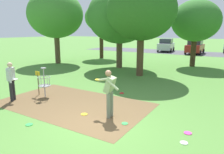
{
  "coord_description": "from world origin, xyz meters",
  "views": [
    {
      "loc": [
        3.82,
        -5.29,
        3.05
      ],
      "look_at": [
        -1.03,
        2.6,
        1.0
      ],
      "focal_mm": 33.97,
      "sensor_mm": 36.0,
      "label": 1
    }
  ],
  "objects_px": {
    "disc_golf_basket": "(44,81)",
    "tree_near_left": "(141,11)",
    "tree_mid_right": "(101,18)",
    "frisbee_far_right": "(29,125)",
    "tree_near_right": "(120,16)",
    "parked_car_center_left": "(195,47)",
    "tree_mid_center": "(55,15)",
    "player_throwing": "(11,79)",
    "parked_car_leftmost": "(166,45)",
    "tree_far_center": "(196,21)",
    "frisbee_scattered_a": "(84,114)",
    "frisbee_scattered_b": "(188,133)",
    "frisbee_by_tee": "(184,143)",
    "frisbee_mid_grass": "(125,124)",
    "player_foreground_watching": "(109,90)",
    "frisbee_far_left": "(122,93)"
  },
  "relations": [
    {
      "from": "frisbee_far_right",
      "to": "parked_car_center_left",
      "type": "relative_size",
      "value": 0.06
    },
    {
      "from": "frisbee_by_tee",
      "to": "tree_near_right",
      "type": "relative_size",
      "value": 0.03
    },
    {
      "from": "disc_golf_basket",
      "to": "tree_near_left",
      "type": "height_order",
      "value": "tree_near_left"
    },
    {
      "from": "disc_golf_basket",
      "to": "tree_near_right",
      "type": "relative_size",
      "value": 0.22
    },
    {
      "from": "tree_far_center",
      "to": "tree_mid_right",
      "type": "bearing_deg",
      "value": 177.4
    },
    {
      "from": "frisbee_by_tee",
      "to": "frisbee_far_left",
      "type": "height_order",
      "value": "same"
    },
    {
      "from": "frisbee_far_right",
      "to": "tree_near_right",
      "type": "distance_m",
      "value": 12.21
    },
    {
      "from": "tree_near_left",
      "to": "tree_mid_right",
      "type": "xyz_separation_m",
      "value": [
        -7.51,
        6.38,
        0.06
      ]
    },
    {
      "from": "tree_near_right",
      "to": "tree_far_center",
      "type": "xyz_separation_m",
      "value": [
        5.06,
        3.88,
        -0.35
      ]
    },
    {
      "from": "frisbee_scattered_b",
      "to": "disc_golf_basket",
      "type": "bearing_deg",
      "value": 178.04
    },
    {
      "from": "frisbee_far_right",
      "to": "tree_mid_center",
      "type": "height_order",
      "value": "tree_mid_center"
    },
    {
      "from": "tree_near_right",
      "to": "parked_car_center_left",
      "type": "bearing_deg",
      "value": 77.13
    },
    {
      "from": "frisbee_scattered_a",
      "to": "parked_car_leftmost",
      "type": "bearing_deg",
      "value": 100.94
    },
    {
      "from": "frisbee_scattered_b",
      "to": "parked_car_leftmost",
      "type": "height_order",
      "value": "parked_car_leftmost"
    },
    {
      "from": "frisbee_mid_grass",
      "to": "frisbee_scattered_a",
      "type": "bearing_deg",
      "value": -177.25
    },
    {
      "from": "disc_golf_basket",
      "to": "parked_car_leftmost",
      "type": "bearing_deg",
      "value": 94.43
    },
    {
      "from": "disc_golf_basket",
      "to": "parked_car_leftmost",
      "type": "relative_size",
      "value": 0.32
    },
    {
      "from": "frisbee_scattered_a",
      "to": "frisbee_scattered_b",
      "type": "distance_m",
      "value": 3.63
    },
    {
      "from": "frisbee_mid_grass",
      "to": "frisbee_far_right",
      "type": "xyz_separation_m",
      "value": [
        -2.65,
        -1.72,
        0.0
      ]
    },
    {
      "from": "frisbee_scattered_a",
      "to": "frisbee_scattered_b",
      "type": "height_order",
      "value": "same"
    },
    {
      "from": "frisbee_mid_grass",
      "to": "parked_car_center_left",
      "type": "height_order",
      "value": "parked_car_center_left"
    },
    {
      "from": "frisbee_by_tee",
      "to": "tree_far_center",
      "type": "xyz_separation_m",
      "value": [
        -2.47,
        13.5,
        3.78
      ]
    },
    {
      "from": "disc_golf_basket",
      "to": "frisbee_by_tee",
      "type": "distance_m",
      "value": 6.68
    },
    {
      "from": "frisbee_scattered_a",
      "to": "tree_mid_center",
      "type": "xyz_separation_m",
      "value": [
        -10.02,
        8.54,
        4.41
      ]
    },
    {
      "from": "tree_far_center",
      "to": "frisbee_scattered_a",
      "type": "bearing_deg",
      "value": -95.0
    },
    {
      "from": "frisbee_scattered_a",
      "to": "parked_car_leftmost",
      "type": "distance_m",
      "value": 25.4
    },
    {
      "from": "tree_near_left",
      "to": "tree_far_center",
      "type": "height_order",
      "value": "tree_near_left"
    },
    {
      "from": "tree_near_right",
      "to": "parked_car_center_left",
      "type": "xyz_separation_m",
      "value": [
        3.28,
        14.36,
        -3.22
      ]
    },
    {
      "from": "player_throwing",
      "to": "parked_car_leftmost",
      "type": "height_order",
      "value": "parked_car_leftmost"
    },
    {
      "from": "tree_far_center",
      "to": "parked_car_center_left",
      "type": "height_order",
      "value": "tree_far_center"
    },
    {
      "from": "frisbee_scattered_b",
      "to": "tree_near_right",
      "type": "distance_m",
      "value": 12.4
    },
    {
      "from": "tree_near_left",
      "to": "tree_mid_right",
      "type": "distance_m",
      "value": 9.86
    },
    {
      "from": "frisbee_scattered_b",
      "to": "tree_near_right",
      "type": "bearing_deg",
      "value": 129.86
    },
    {
      "from": "frisbee_mid_grass",
      "to": "frisbee_by_tee",
      "type": "bearing_deg",
      "value": -6.67
    },
    {
      "from": "disc_golf_basket",
      "to": "frisbee_by_tee",
      "type": "bearing_deg",
      "value": -7.52
    },
    {
      "from": "player_throwing",
      "to": "parked_car_center_left",
      "type": "height_order",
      "value": "parked_car_center_left"
    },
    {
      "from": "tree_mid_center",
      "to": "frisbee_scattered_b",
      "type": "bearing_deg",
      "value": -30.57
    },
    {
      "from": "frisbee_mid_grass",
      "to": "frisbee_far_right",
      "type": "bearing_deg",
      "value": -146.97
    },
    {
      "from": "disc_golf_basket",
      "to": "tree_mid_center",
      "type": "xyz_separation_m",
      "value": [
        -7.07,
        7.82,
        3.67
      ]
    },
    {
      "from": "player_foreground_watching",
      "to": "frisbee_scattered_a",
      "type": "relative_size",
      "value": 6.84
    },
    {
      "from": "player_throwing",
      "to": "frisbee_by_tee",
      "type": "height_order",
      "value": "player_throwing"
    },
    {
      "from": "player_foreground_watching",
      "to": "parked_car_center_left",
      "type": "relative_size",
      "value": 0.41
    },
    {
      "from": "tree_mid_center",
      "to": "tree_far_center",
      "type": "xyz_separation_m",
      "value": [
        11.19,
        4.81,
        -0.63
      ]
    },
    {
      "from": "player_foreground_watching",
      "to": "tree_far_center",
      "type": "xyz_separation_m",
      "value": [
        0.25,
        13.03,
        2.81
      ]
    },
    {
      "from": "player_throwing",
      "to": "parked_car_center_left",
      "type": "xyz_separation_m",
      "value": [
        3.08,
        24.22,
        -0.05
      ]
    },
    {
      "from": "frisbee_scattered_b",
      "to": "frisbee_mid_grass",
      "type": "bearing_deg",
      "value": -167.97
    },
    {
      "from": "frisbee_scattered_a",
      "to": "frisbee_scattered_b",
      "type": "relative_size",
      "value": 1.05
    },
    {
      "from": "frisbee_far_right",
      "to": "tree_mid_center",
      "type": "relative_size",
      "value": 0.04
    },
    {
      "from": "disc_golf_basket",
      "to": "player_foreground_watching",
      "type": "distance_m",
      "value": 3.89
    },
    {
      "from": "frisbee_by_tee",
      "to": "tree_mid_right",
      "type": "relative_size",
      "value": 0.04
    }
  ]
}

